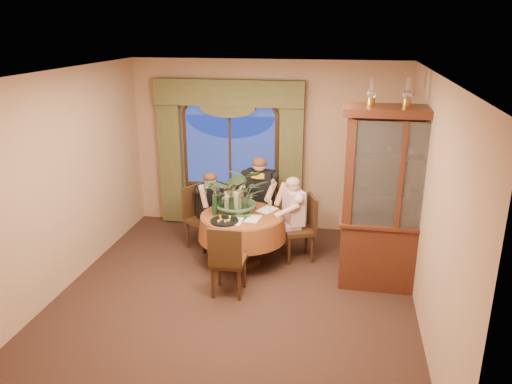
% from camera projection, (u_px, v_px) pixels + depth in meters
% --- Properties ---
extents(floor, '(5.00, 5.00, 0.00)m').
position_uv_depth(floor, '(234.00, 298.00, 6.37)').
color(floor, black).
rests_on(floor, ground).
extents(wall_back, '(4.50, 0.00, 4.50)m').
position_uv_depth(wall_back, '(266.00, 146.00, 8.25)').
color(wall_back, '#A47D5F').
rests_on(wall_back, ground).
extents(wall_right, '(0.00, 5.00, 5.00)m').
position_uv_depth(wall_right, '(430.00, 206.00, 5.53)').
color(wall_right, '#A47D5F').
rests_on(wall_right, ground).
extents(ceiling, '(5.00, 5.00, 0.00)m').
position_uv_depth(ceiling, '(230.00, 74.00, 5.47)').
color(ceiling, white).
rests_on(ceiling, wall_back).
extents(window, '(1.62, 0.10, 1.32)m').
position_uv_depth(window, '(230.00, 152.00, 8.32)').
color(window, navy).
rests_on(window, wall_back).
extents(arched_transom, '(1.60, 0.06, 0.44)m').
position_uv_depth(arched_transom, '(229.00, 105.00, 8.07)').
color(arched_transom, navy).
rests_on(arched_transom, wall_back).
extents(drapery_left, '(0.38, 0.14, 2.32)m').
position_uv_depth(drapery_left, '(171.00, 156.00, 8.48)').
color(drapery_left, '#464623').
rests_on(drapery_left, floor).
extents(drapery_right, '(0.38, 0.14, 2.32)m').
position_uv_depth(drapery_right, '(291.00, 162.00, 8.13)').
color(drapery_right, '#464623').
rests_on(drapery_right, floor).
extents(swag_valance, '(2.45, 0.16, 0.42)m').
position_uv_depth(swag_valance, '(228.00, 93.00, 7.93)').
color(swag_valance, '#464623').
rests_on(swag_valance, wall_back).
extents(dining_table, '(1.67, 1.67, 0.75)m').
position_uv_depth(dining_table, '(242.00, 239.00, 7.21)').
color(dining_table, maroon).
rests_on(dining_table, floor).
extents(china_cabinet, '(1.47, 0.58, 2.38)m').
position_uv_depth(china_cabinet, '(397.00, 201.00, 6.32)').
color(china_cabinet, '#39180E').
rests_on(china_cabinet, floor).
extents(oil_lamp_left, '(0.11, 0.11, 0.34)m').
position_uv_depth(oil_lamp_left, '(371.00, 92.00, 5.95)').
color(oil_lamp_left, '#A5722D').
rests_on(oil_lamp_left, china_cabinet).
extents(oil_lamp_center, '(0.11, 0.11, 0.34)m').
position_uv_depth(oil_lamp_center, '(407.00, 92.00, 5.88)').
color(oil_lamp_center, '#A5722D').
rests_on(oil_lamp_center, china_cabinet).
extents(oil_lamp_right, '(0.11, 0.11, 0.34)m').
position_uv_depth(oil_lamp_right, '(444.00, 93.00, 5.81)').
color(oil_lamp_right, '#A5722D').
rests_on(oil_lamp_right, china_cabinet).
extents(chair_right, '(0.54, 0.54, 0.96)m').
position_uv_depth(chair_right, '(298.00, 228.00, 7.30)').
color(chair_right, black).
rests_on(chair_right, floor).
extents(chair_back_right, '(0.44, 0.44, 0.96)m').
position_uv_depth(chair_back_right, '(255.00, 212.00, 7.92)').
color(chair_back_right, black).
rests_on(chair_back_right, floor).
extents(chair_back, '(0.57, 0.57, 0.96)m').
position_uv_depth(chair_back, '(203.00, 218.00, 7.67)').
color(chair_back, black).
rests_on(chair_back, floor).
extents(chair_front_left, '(0.42, 0.42, 0.96)m').
position_uv_depth(chair_front_left, '(229.00, 259.00, 6.35)').
color(chair_front_left, black).
rests_on(chair_front_left, floor).
extents(person_pink, '(0.57, 0.58, 1.24)m').
position_uv_depth(person_pink, '(293.00, 217.00, 7.35)').
color(person_pink, beige).
rests_on(person_pink, floor).
extents(person_back, '(0.58, 0.59, 1.21)m').
position_uv_depth(person_back, '(210.00, 209.00, 7.69)').
color(person_back, black).
rests_on(person_back, floor).
extents(person_scarf, '(0.55, 0.51, 1.38)m').
position_uv_depth(person_scarf, '(260.00, 199.00, 7.88)').
color(person_scarf, black).
rests_on(person_scarf, floor).
extents(stoneware_vase, '(0.16, 0.16, 0.29)m').
position_uv_depth(stoneware_vase, '(236.00, 202.00, 7.17)').
color(stoneware_vase, '#928360').
rests_on(stoneware_vase, dining_table).
extents(centerpiece_plant, '(0.92, 1.02, 0.80)m').
position_uv_depth(centerpiece_plant, '(238.00, 171.00, 7.04)').
color(centerpiece_plant, '#375232').
rests_on(centerpiece_plant, dining_table).
extents(olive_bowl, '(0.16, 0.16, 0.05)m').
position_uv_depth(olive_bowl, '(245.00, 215.00, 7.01)').
color(olive_bowl, '#495A31').
rests_on(olive_bowl, dining_table).
extents(cheese_platter, '(0.39, 0.39, 0.02)m').
position_uv_depth(cheese_platter, '(224.00, 221.00, 6.82)').
color(cheese_platter, black).
rests_on(cheese_platter, dining_table).
extents(wine_bottle_0, '(0.07, 0.07, 0.33)m').
position_uv_depth(wine_bottle_0, '(215.00, 201.00, 7.16)').
color(wine_bottle_0, tan).
rests_on(wine_bottle_0, dining_table).
extents(wine_bottle_1, '(0.07, 0.07, 0.33)m').
position_uv_depth(wine_bottle_1, '(215.00, 204.00, 7.02)').
color(wine_bottle_1, black).
rests_on(wine_bottle_1, dining_table).
extents(wine_bottle_2, '(0.07, 0.07, 0.33)m').
position_uv_depth(wine_bottle_2, '(227.00, 202.00, 7.09)').
color(wine_bottle_2, tan).
rests_on(wine_bottle_2, dining_table).
extents(wine_bottle_3, '(0.07, 0.07, 0.33)m').
position_uv_depth(wine_bottle_3, '(218.00, 202.00, 7.11)').
color(wine_bottle_3, black).
rests_on(wine_bottle_3, dining_table).
extents(wine_bottle_4, '(0.07, 0.07, 0.33)m').
position_uv_depth(wine_bottle_4, '(231.00, 204.00, 7.01)').
color(wine_bottle_4, black).
rests_on(wine_bottle_4, dining_table).
extents(tasting_paper_0, '(0.25, 0.32, 0.00)m').
position_uv_depth(tasting_paper_0, '(252.00, 219.00, 6.92)').
color(tasting_paper_0, white).
rests_on(tasting_paper_0, dining_table).
extents(tasting_paper_1, '(0.32, 0.36, 0.00)m').
position_uv_depth(tasting_paper_1, '(267.00, 210.00, 7.26)').
color(tasting_paper_1, white).
rests_on(tasting_paper_1, dining_table).
extents(tasting_paper_2, '(0.26, 0.33, 0.00)m').
position_uv_depth(tasting_paper_2, '(236.00, 221.00, 6.85)').
color(tasting_paper_2, white).
rests_on(tasting_paper_2, dining_table).
extents(wine_glass_person_pink, '(0.07, 0.07, 0.18)m').
position_uv_depth(wine_glass_person_pink, '(270.00, 206.00, 7.17)').
color(wine_glass_person_pink, silver).
rests_on(wine_glass_person_pink, dining_table).
extents(wine_glass_person_back, '(0.07, 0.07, 0.18)m').
position_uv_depth(wine_glass_person_back, '(224.00, 201.00, 7.36)').
color(wine_glass_person_back, silver).
rests_on(wine_glass_person_back, dining_table).
extents(wine_glass_person_scarf, '(0.07, 0.07, 0.18)m').
position_uv_depth(wine_glass_person_scarf, '(251.00, 199.00, 7.44)').
color(wine_glass_person_scarf, silver).
rests_on(wine_glass_person_scarf, dining_table).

